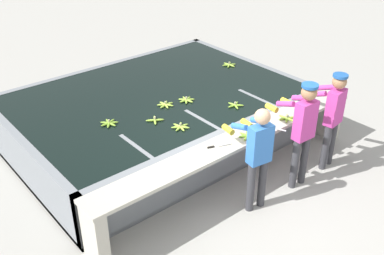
# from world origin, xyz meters

# --- Properties ---
(ground_plane) EXTENTS (80.00, 80.00, 0.00)m
(ground_plane) POSITION_xyz_m (0.00, 0.00, 0.00)
(ground_plane) COLOR #A3A099
(ground_plane) RESTS_ON ground
(wash_tank) EXTENTS (4.84, 3.49, 0.84)m
(wash_tank) POSITION_xyz_m (-0.00, 2.19, 0.41)
(wash_tank) COLOR gray
(wash_tank) RESTS_ON ground
(work_ledge) EXTENTS (4.84, 0.45, 0.84)m
(work_ledge) POSITION_xyz_m (0.00, 0.23, 0.61)
(work_ledge) COLOR #B7B2A3
(work_ledge) RESTS_ON ground
(worker_0) EXTENTS (0.48, 0.73, 1.56)m
(worker_0) POSITION_xyz_m (-0.11, -0.28, 0.92)
(worker_0) COLOR #38383D
(worker_0) RESTS_ON ground
(worker_1) EXTENTS (0.43, 0.73, 1.66)m
(worker_1) POSITION_xyz_m (0.77, -0.32, 1.01)
(worker_1) COLOR #38383D
(worker_1) RESTS_ON ground
(worker_2) EXTENTS (0.47, 0.73, 1.59)m
(worker_2) POSITION_xyz_m (1.51, -0.30, 0.96)
(worker_2) COLOR #38383D
(worker_2) RESTS_ON ground
(banana_bunch_floating_0) EXTENTS (0.28, 0.28, 0.08)m
(banana_bunch_floating_0) POSITION_xyz_m (-0.15, 1.71, 0.85)
(banana_bunch_floating_0) COLOR #9EC642
(banana_bunch_floating_0) RESTS_ON wash_tank
(banana_bunch_floating_1) EXTENTS (0.28, 0.28, 0.08)m
(banana_bunch_floating_1) POSITION_xyz_m (0.22, 1.62, 0.85)
(banana_bunch_floating_1) COLOR #93BC3D
(banana_bunch_floating_1) RESTS_ON wash_tank
(banana_bunch_floating_2) EXTENTS (0.26, 0.26, 0.08)m
(banana_bunch_floating_2) POSITION_xyz_m (-0.59, 1.39, 0.85)
(banana_bunch_floating_2) COLOR #93BC3D
(banana_bunch_floating_2) RESTS_ON wash_tank
(banana_bunch_floating_3) EXTENTS (0.27, 0.28, 0.08)m
(banana_bunch_floating_3) POSITION_xyz_m (-1.17, 1.75, 0.85)
(banana_bunch_floating_3) COLOR #7FAD33
(banana_bunch_floating_3) RESTS_ON wash_tank
(banana_bunch_floating_4) EXTENTS (0.28, 0.28, 0.08)m
(banana_bunch_floating_4) POSITION_xyz_m (-0.42, 0.98, 0.85)
(banana_bunch_floating_4) COLOR #9EC642
(banana_bunch_floating_4) RESTS_ON wash_tank
(banana_bunch_floating_5) EXTENTS (0.27, 0.27, 0.08)m
(banana_bunch_floating_5) POSITION_xyz_m (0.71, 0.96, 0.85)
(banana_bunch_floating_5) COLOR #7FAD33
(banana_bunch_floating_5) RESTS_ON wash_tank
(banana_bunch_floating_6) EXTENTS (0.27, 0.28, 0.08)m
(banana_bunch_floating_6) POSITION_xyz_m (1.86, 2.30, 0.85)
(banana_bunch_floating_6) COLOR #93BC3D
(banana_bunch_floating_6) RESTS_ON wash_tank
(banana_bunch_ledge_0) EXTENTS (0.27, 0.28, 0.08)m
(banana_bunch_ledge_0) POSITION_xyz_m (1.00, 0.13, 0.86)
(banana_bunch_ledge_0) COLOR #8CB738
(banana_bunch_ledge_0) RESTS_ON work_ledge
(banana_bunch_ledge_1) EXTENTS (0.27, 0.28, 0.08)m
(banana_bunch_ledge_1) POSITION_xyz_m (0.16, 0.15, 0.86)
(banana_bunch_ledge_1) COLOR #75A333
(banana_bunch_ledge_1) RESTS_ON work_ledge
(knife_0) EXTENTS (0.15, 0.34, 0.02)m
(knife_0) POSITION_xyz_m (0.62, 0.11, 0.85)
(knife_0) COLOR silver
(knife_0) RESTS_ON work_ledge
(knife_1) EXTENTS (0.34, 0.15, 0.02)m
(knife_1) POSITION_xyz_m (-0.38, 0.25, 0.85)
(knife_1) COLOR silver
(knife_1) RESTS_ON work_ledge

